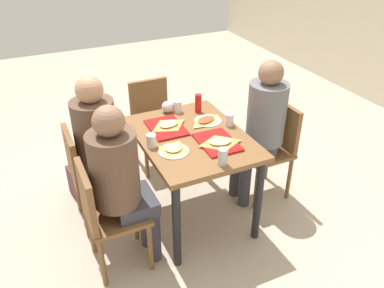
{
  "coord_description": "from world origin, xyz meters",
  "views": [
    {
      "loc": [
        2.39,
        -1.11,
        2.27
      ],
      "look_at": [
        0.0,
        0.0,
        0.69
      ],
      "focal_mm": 37.15,
      "sensor_mm": 36.0,
      "label": 1
    }
  ],
  "objects_px": {
    "main_table": "(192,148)",
    "chair_far_side": "(273,143)",
    "plastic_cup_c": "(177,106)",
    "chair_near_left": "(87,171)",
    "plastic_cup_b": "(151,141)",
    "soda_can": "(223,157)",
    "handbag": "(82,184)",
    "pizza_slice_c": "(206,120)",
    "person_far_side": "(262,121)",
    "tray_red_far": "(217,142)",
    "pizza_slice_a": "(169,124)",
    "plastic_cup_a": "(229,120)",
    "foil_bundle": "(168,107)",
    "tray_red_near": "(166,128)",
    "condiment_bottle": "(198,103)",
    "pizza_slice_b": "(220,142)",
    "chair_left_end": "(153,117)",
    "pizza_slice_d": "(173,149)",
    "person_in_red": "(101,140)",
    "chair_near_right": "(104,211)",
    "paper_plate_near_edge": "(174,151)",
    "person_in_brown_jacket": "(121,176)",
    "paper_plate_center": "(208,121)"
  },
  "relations": [
    {
      "from": "condiment_bottle",
      "to": "foil_bundle",
      "type": "bearing_deg",
      "value": -113.96
    },
    {
      "from": "chair_near_right",
      "to": "person_far_side",
      "type": "height_order",
      "value": "person_far_side"
    },
    {
      "from": "person_in_red",
      "to": "person_far_side",
      "type": "xyz_separation_m",
      "value": [
        0.26,
        1.28,
        0.0
      ]
    },
    {
      "from": "main_table",
      "to": "handbag",
      "type": "distance_m",
      "value": 1.13
    },
    {
      "from": "plastic_cup_b",
      "to": "foil_bundle",
      "type": "xyz_separation_m",
      "value": [
        -0.47,
        0.32,
        0.0
      ]
    },
    {
      "from": "main_table",
      "to": "handbag",
      "type": "height_order",
      "value": "main_table"
    },
    {
      "from": "person_in_brown_jacket",
      "to": "condiment_bottle",
      "type": "relative_size",
      "value": 7.91
    },
    {
      "from": "tray_red_far",
      "to": "tray_red_near",
      "type": "bearing_deg",
      "value": -145.15
    },
    {
      "from": "chair_far_side",
      "to": "plastic_cup_c",
      "type": "distance_m",
      "value": 0.89
    },
    {
      "from": "plastic_cup_a",
      "to": "soda_can",
      "type": "xyz_separation_m",
      "value": [
        0.47,
        -0.32,
        0.01
      ]
    },
    {
      "from": "person_in_red",
      "to": "pizza_slice_d",
      "type": "relative_size",
      "value": 4.98
    },
    {
      "from": "tray_red_far",
      "to": "plastic_cup_a",
      "type": "bearing_deg",
      "value": 134.12
    },
    {
      "from": "chair_near_left",
      "to": "pizza_slice_d",
      "type": "distance_m",
      "value": 0.75
    },
    {
      "from": "chair_near_left",
      "to": "soda_can",
      "type": "relative_size",
      "value": 7.01
    },
    {
      "from": "chair_far_side",
      "to": "chair_left_end",
      "type": "relative_size",
      "value": 1.0
    },
    {
      "from": "foil_bundle",
      "to": "handbag",
      "type": "xyz_separation_m",
      "value": [
        -0.17,
        -0.78,
        -0.68
      ]
    },
    {
      "from": "chair_near_left",
      "to": "chair_far_side",
      "type": "relative_size",
      "value": 1.0
    },
    {
      "from": "tray_red_far",
      "to": "pizza_slice_a",
      "type": "xyz_separation_m",
      "value": [
        -0.38,
        -0.23,
        0.02
      ]
    },
    {
      "from": "chair_left_end",
      "to": "pizza_slice_c",
      "type": "bearing_deg",
      "value": 14.36
    },
    {
      "from": "person_far_side",
      "to": "pizza_slice_c",
      "type": "distance_m",
      "value": 0.47
    },
    {
      "from": "main_table",
      "to": "plastic_cup_a",
      "type": "xyz_separation_m",
      "value": [
        -0.03,
        0.34,
        0.16
      ]
    },
    {
      "from": "chair_near_left",
      "to": "pizza_slice_c",
      "type": "height_order",
      "value": "chair_near_left"
    },
    {
      "from": "chair_near_left",
      "to": "pizza_slice_a",
      "type": "distance_m",
      "value": 0.73
    },
    {
      "from": "chair_left_end",
      "to": "person_in_brown_jacket",
      "type": "bearing_deg",
      "value": -28.55
    },
    {
      "from": "chair_near_right",
      "to": "plastic_cup_b",
      "type": "height_order",
      "value": "plastic_cup_b"
    },
    {
      "from": "tray_red_near",
      "to": "pizza_slice_b",
      "type": "xyz_separation_m",
      "value": [
        0.4,
        0.27,
        0.02
      ]
    },
    {
      "from": "chair_left_end",
      "to": "foil_bundle",
      "type": "height_order",
      "value": "foil_bundle"
    },
    {
      "from": "tray_red_far",
      "to": "pizza_slice_b",
      "type": "bearing_deg",
      "value": 18.23
    },
    {
      "from": "plastic_cup_a",
      "to": "tray_red_near",
      "type": "bearing_deg",
      "value": -108.44
    },
    {
      "from": "chair_far_side",
      "to": "plastic_cup_b",
      "type": "height_order",
      "value": "plastic_cup_b"
    },
    {
      "from": "chair_near_left",
      "to": "pizza_slice_c",
      "type": "distance_m",
      "value": 1.02
    },
    {
      "from": "chair_near_left",
      "to": "foil_bundle",
      "type": "relative_size",
      "value": 8.55
    },
    {
      "from": "chair_left_end",
      "to": "paper_plate_near_edge",
      "type": "relative_size",
      "value": 3.89
    },
    {
      "from": "chair_near_right",
      "to": "soda_can",
      "type": "distance_m",
      "value": 0.88
    },
    {
      "from": "foil_bundle",
      "to": "tray_red_near",
      "type": "bearing_deg",
      "value": -24.23
    },
    {
      "from": "condiment_bottle",
      "to": "foil_bundle",
      "type": "relative_size",
      "value": 1.6
    },
    {
      "from": "person_in_red",
      "to": "paper_plate_center",
      "type": "height_order",
      "value": "person_in_red"
    },
    {
      "from": "chair_near_left",
      "to": "pizza_slice_d",
      "type": "xyz_separation_m",
      "value": [
        0.41,
        0.57,
        0.28
      ]
    },
    {
      "from": "pizza_slice_b",
      "to": "handbag",
      "type": "relative_size",
      "value": 0.82
    },
    {
      "from": "tray_red_near",
      "to": "pizza_slice_c",
      "type": "relative_size",
      "value": 1.34
    },
    {
      "from": "main_table",
      "to": "chair_near_left",
      "type": "height_order",
      "value": "chair_near_left"
    },
    {
      "from": "pizza_slice_a",
      "to": "foil_bundle",
      "type": "bearing_deg",
      "value": 159.9
    },
    {
      "from": "chair_near_right",
      "to": "plastic_cup_b",
      "type": "bearing_deg",
      "value": 118.14
    },
    {
      "from": "foil_bundle",
      "to": "pizza_slice_b",
      "type": "bearing_deg",
      "value": 12.6
    },
    {
      "from": "main_table",
      "to": "chair_far_side",
      "type": "relative_size",
      "value": 1.23
    },
    {
      "from": "chair_near_left",
      "to": "plastic_cup_c",
      "type": "bearing_deg",
      "value": 100.68
    },
    {
      "from": "pizza_slice_d",
      "to": "soda_can",
      "type": "bearing_deg",
      "value": 37.4
    },
    {
      "from": "paper_plate_near_edge",
      "to": "condiment_bottle",
      "type": "bearing_deg",
      "value": 139.03
    },
    {
      "from": "pizza_slice_a",
      "to": "plastic_cup_a",
      "type": "bearing_deg",
      "value": 69.12
    },
    {
      "from": "chair_far_side",
      "to": "person_in_red",
      "type": "height_order",
      "value": "person_in_red"
    }
  ]
}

